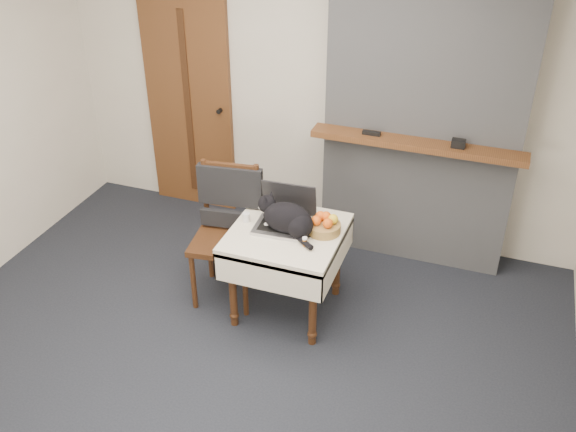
# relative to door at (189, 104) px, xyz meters

# --- Properties ---
(ground) EXTENTS (4.50, 4.50, 0.00)m
(ground) POSITION_rel_door_xyz_m (1.20, -1.97, -1.00)
(ground) COLOR black
(ground) RESTS_ON ground
(room_shell) EXTENTS (4.52, 4.01, 2.61)m
(room_shell) POSITION_rel_door_xyz_m (1.20, -1.51, 0.76)
(room_shell) COLOR beige
(room_shell) RESTS_ON ground
(door) EXTENTS (0.82, 0.10, 2.00)m
(door) POSITION_rel_door_xyz_m (0.00, 0.00, 0.00)
(door) COLOR brown
(door) RESTS_ON ground
(chimney) EXTENTS (1.62, 0.48, 2.60)m
(chimney) POSITION_rel_door_xyz_m (2.10, -0.13, 0.30)
(chimney) COLOR gray
(chimney) RESTS_ON ground
(side_table) EXTENTS (0.78, 0.78, 0.70)m
(side_table) POSITION_rel_door_xyz_m (1.37, -1.24, -0.41)
(side_table) COLOR #3C1F10
(side_table) RESTS_ON ground
(laptop) EXTENTS (0.42, 0.36, 0.30)m
(laptop) POSITION_rel_door_xyz_m (1.34, -1.16, -0.23)
(laptop) COLOR #B7B7BC
(laptop) RESTS_ON side_table
(cat) EXTENTS (0.49, 0.34, 0.26)m
(cat) POSITION_rel_door_xyz_m (1.39, -1.24, -0.19)
(cat) COLOR black
(cat) RESTS_ON side_table
(cream_jar) EXTENTS (0.06, 0.06, 0.06)m
(cream_jar) POSITION_rel_door_xyz_m (1.06, -1.21, -0.27)
(cream_jar) COLOR silver
(cream_jar) RESTS_ON side_table
(pill_bottle) EXTENTS (0.03, 0.03, 0.07)m
(pill_bottle) POSITION_rel_door_xyz_m (1.55, -1.37, -0.26)
(pill_bottle) COLOR #A25413
(pill_bottle) RESTS_ON side_table
(fruit_basket) EXTENTS (0.24, 0.24, 0.14)m
(fruit_basket) POSITION_rel_door_xyz_m (1.63, -1.15, -0.25)
(fruit_basket) COLOR #9F7D40
(fruit_basket) RESTS_ON side_table
(desk_clutter) EXTENTS (0.16, 0.04, 0.01)m
(desk_clutter) POSITION_rel_door_xyz_m (1.58, -1.17, -0.30)
(desk_clutter) COLOR black
(desk_clutter) RESTS_ON side_table
(chair) EXTENTS (0.53, 0.53, 1.06)m
(chair) POSITION_rel_door_xyz_m (0.87, -1.13, -0.33)
(chair) COLOR #3C1F10
(chair) RESTS_ON ground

